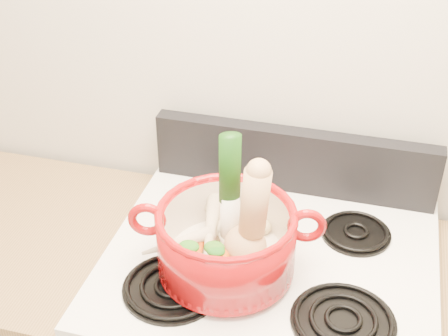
# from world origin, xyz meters

# --- Properties ---
(wall_back) EXTENTS (3.50, 0.02, 2.60)m
(wall_back) POSITION_xyz_m (0.00, 1.75, 1.30)
(wall_back) COLOR beige
(wall_back) RESTS_ON floor
(cooktop) EXTENTS (0.78, 0.67, 0.03)m
(cooktop) POSITION_xyz_m (0.00, 1.40, 0.93)
(cooktop) COLOR white
(cooktop) RESTS_ON stove_body
(control_backsplash) EXTENTS (0.76, 0.05, 0.18)m
(control_backsplash) POSITION_xyz_m (0.00, 1.70, 1.04)
(control_backsplash) COLOR black
(control_backsplash) RESTS_ON cooktop
(burner_front_left) EXTENTS (0.22, 0.22, 0.02)m
(burner_front_left) POSITION_xyz_m (-0.19, 1.24, 0.96)
(burner_front_left) COLOR black
(burner_front_left) RESTS_ON cooktop
(burner_front_right) EXTENTS (0.22, 0.22, 0.02)m
(burner_front_right) POSITION_xyz_m (0.19, 1.24, 0.96)
(burner_front_right) COLOR black
(burner_front_right) RESTS_ON cooktop
(burner_back_left) EXTENTS (0.17, 0.17, 0.02)m
(burner_back_left) POSITION_xyz_m (-0.19, 1.54, 0.96)
(burner_back_left) COLOR black
(burner_back_left) RESTS_ON cooktop
(burner_back_right) EXTENTS (0.17, 0.17, 0.02)m
(burner_back_right) POSITION_xyz_m (0.19, 1.54, 0.96)
(burner_back_right) COLOR black
(burner_back_right) RESTS_ON cooktop
(dutch_oven) EXTENTS (0.37, 0.37, 0.15)m
(dutch_oven) POSITION_xyz_m (-0.09, 1.32, 1.04)
(dutch_oven) COLOR #93090B
(dutch_oven) RESTS_ON burner_front_left
(pot_handle_left) EXTENTS (0.09, 0.04, 0.09)m
(pot_handle_left) POSITION_xyz_m (-0.26, 1.29, 1.10)
(pot_handle_left) COLOR #93090B
(pot_handle_left) RESTS_ON dutch_oven
(pot_handle_right) EXTENTS (0.09, 0.04, 0.09)m
(pot_handle_right) POSITION_xyz_m (0.08, 1.36, 1.10)
(pot_handle_right) COLOR #93090B
(pot_handle_right) RESTS_ON dutch_oven
(squash) EXTENTS (0.15, 0.14, 0.26)m
(squash) POSITION_xyz_m (-0.04, 1.32, 1.12)
(squash) COLOR tan
(squash) RESTS_ON dutch_oven
(leek) EXTENTS (0.07, 0.07, 0.31)m
(leek) POSITION_xyz_m (-0.09, 1.36, 1.15)
(leek) COLOR white
(leek) RESTS_ON dutch_oven
(ginger) EXTENTS (0.09, 0.08, 0.04)m
(ginger) POSITION_xyz_m (-0.05, 1.42, 1.02)
(ginger) COLOR tan
(ginger) RESTS_ON dutch_oven
(parsnip_0) EXTENTS (0.07, 0.23, 0.06)m
(parsnip_0) POSITION_xyz_m (-0.14, 1.34, 1.02)
(parsnip_0) COLOR beige
(parsnip_0) RESTS_ON dutch_oven
(parsnip_1) EXTENTS (0.14, 0.16, 0.05)m
(parsnip_1) POSITION_xyz_m (-0.15, 1.33, 1.03)
(parsnip_1) COLOR beige
(parsnip_1) RESTS_ON dutch_oven
(parsnip_2) EXTENTS (0.12, 0.17, 0.05)m
(parsnip_2) POSITION_xyz_m (-0.12, 1.38, 1.03)
(parsnip_2) COLOR beige
(parsnip_2) RESTS_ON dutch_oven
(parsnip_3) EXTENTS (0.17, 0.12, 0.05)m
(parsnip_3) POSITION_xyz_m (-0.19, 1.30, 1.04)
(parsnip_3) COLOR beige
(parsnip_3) RESTS_ON dutch_oven
(parsnip_4) EXTENTS (0.05, 0.21, 0.06)m
(parsnip_4) POSITION_xyz_m (-0.13, 1.40, 1.05)
(parsnip_4) COLOR beige
(parsnip_4) RESTS_ON dutch_oven
(parsnip_5) EXTENTS (0.07, 0.22, 0.06)m
(parsnip_5) POSITION_xyz_m (-0.13, 1.34, 1.05)
(parsnip_5) COLOR beige
(parsnip_5) RESTS_ON dutch_oven
(carrot_0) EXTENTS (0.04, 0.17, 0.05)m
(carrot_0) POSITION_xyz_m (-0.09, 1.30, 1.02)
(carrot_0) COLOR #D94A0A
(carrot_0) RESTS_ON dutch_oven
(carrot_1) EXTENTS (0.04, 0.16, 0.05)m
(carrot_1) POSITION_xyz_m (-0.14, 1.27, 1.02)
(carrot_1) COLOR red
(carrot_1) RESTS_ON dutch_oven
(carrot_2) EXTENTS (0.03, 0.16, 0.04)m
(carrot_2) POSITION_xyz_m (-0.08, 1.28, 1.03)
(carrot_2) COLOR #C83E0A
(carrot_2) RESTS_ON dutch_oven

